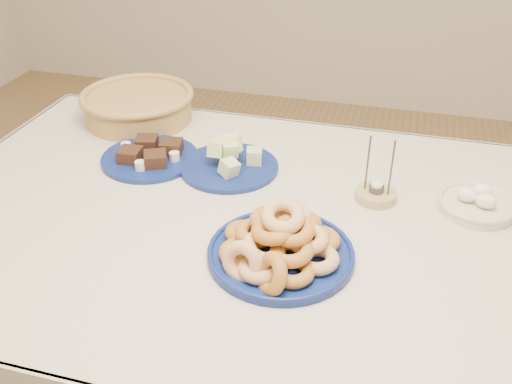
% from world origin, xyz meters
% --- Properties ---
extents(dining_table, '(1.71, 1.11, 0.75)m').
position_xyz_m(dining_table, '(0.00, 0.00, 0.64)').
color(dining_table, brown).
rests_on(dining_table, ground).
extents(donut_platter, '(0.42, 0.42, 0.14)m').
position_xyz_m(donut_platter, '(0.08, -0.14, 0.79)').
color(donut_platter, navy).
rests_on(donut_platter, dining_table).
extents(melon_plate, '(0.35, 0.35, 0.09)m').
position_xyz_m(melon_plate, '(-0.14, 0.20, 0.78)').
color(melon_plate, navy).
rests_on(melon_plate, dining_table).
extents(brownie_plate, '(0.30, 0.30, 0.05)m').
position_xyz_m(brownie_plate, '(-0.37, 0.19, 0.76)').
color(brownie_plate, navy).
rests_on(brownie_plate, dining_table).
extents(wicker_basket, '(0.41, 0.41, 0.09)m').
position_xyz_m(wicker_basket, '(-0.52, 0.43, 0.80)').
color(wicker_basket, olive).
rests_on(wicker_basket, dining_table).
extents(candle_holder, '(0.12, 0.12, 0.17)m').
position_xyz_m(candle_holder, '(0.25, 0.15, 0.77)').
color(candle_holder, tan).
rests_on(candle_holder, dining_table).
extents(egg_bowl, '(0.22, 0.22, 0.06)m').
position_xyz_m(egg_bowl, '(0.49, 0.17, 0.77)').
color(egg_bowl, beige).
rests_on(egg_bowl, dining_table).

